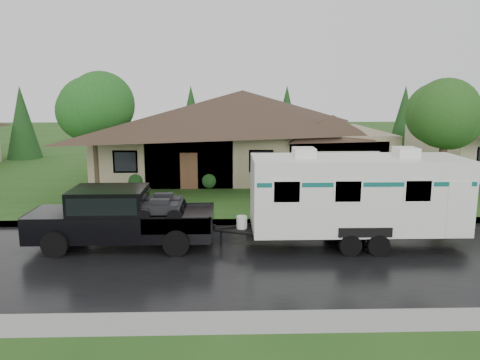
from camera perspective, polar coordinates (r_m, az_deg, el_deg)
name	(u,v)px	position (r m, az deg, el deg)	size (l,w,h in m)	color
ground	(204,240)	(18.37, -4.47, -7.32)	(140.00, 140.00, 0.00)	#214B17
road	(201,258)	(16.48, -4.80, -9.47)	(140.00, 8.00, 0.01)	black
curb	(206,222)	(20.50, -4.18, -5.16)	(140.00, 0.50, 0.15)	gray
lawn	(214,172)	(32.94, -3.25, 0.95)	(140.00, 26.00, 0.15)	#214B17
house_main	(247,123)	(31.38, 0.85, 6.95)	(19.44, 10.80, 6.90)	gray
tree_left_green	(94,110)	(27.63, -17.38, 8.11)	(3.91, 3.91, 6.47)	#382B1E
tree_right_green	(446,117)	(26.89, 23.80, 7.00)	(3.65, 3.65, 6.05)	#382B1E
shrub_row	(245,179)	(27.24, 0.64, 0.11)	(13.60, 1.00, 1.00)	#143814
pickup_truck	(118,215)	(17.88, -14.60, -4.20)	(6.64, 2.52, 2.21)	black
travel_trailer	(356,194)	(17.91, 13.98, -1.63)	(8.19, 2.88, 3.67)	white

